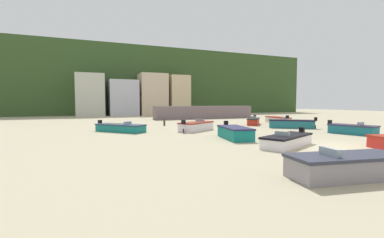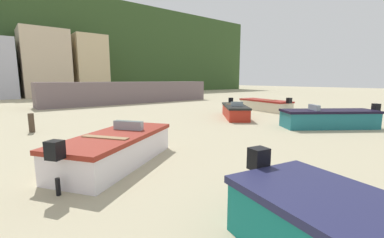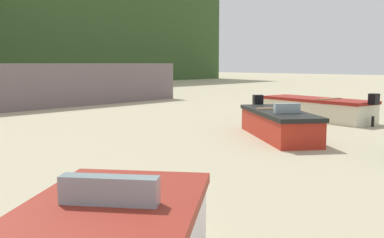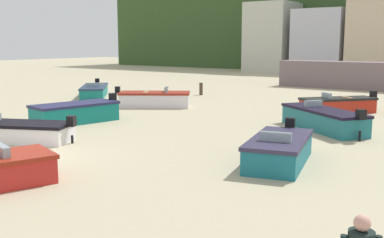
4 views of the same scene
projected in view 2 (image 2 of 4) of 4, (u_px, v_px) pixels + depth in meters
headland_hill at (31, 51)px, 50.77m from camera, size 90.00×32.00×16.58m
harbor_pier at (133, 92)px, 26.99m from camera, size 18.19×2.40×2.24m
townhouse_centre_right at (45, 64)px, 36.08m from camera, size 6.05×5.66×9.44m
townhouse_right at (90, 66)px, 39.64m from camera, size 4.63×5.07×9.24m
boat_teal_0 at (329, 119)px, 13.07m from camera, size 4.71×3.98×1.25m
boat_red_2 at (235, 111)px, 16.53m from camera, size 3.65×4.01×1.16m
boat_white_4 at (116, 148)px, 7.46m from camera, size 4.40×3.76×1.21m
boat_cream_7 at (265, 105)px, 20.33m from camera, size 2.37×4.94×1.19m
mooring_post_near_water at (31, 123)px, 11.92m from camera, size 0.25×0.25×0.90m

